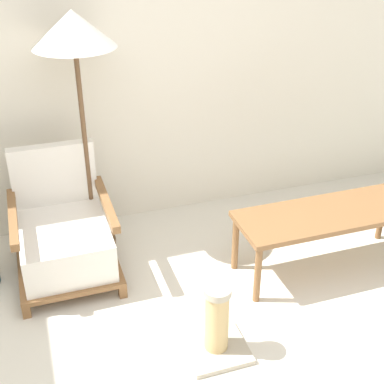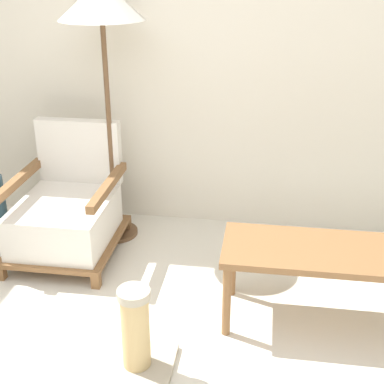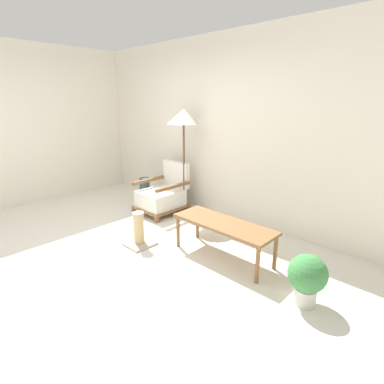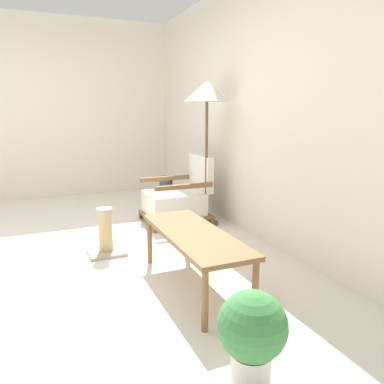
% 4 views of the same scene
% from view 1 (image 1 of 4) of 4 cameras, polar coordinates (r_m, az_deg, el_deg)
% --- Properties ---
extents(wall_back, '(8.00, 0.06, 2.70)m').
position_cam_1_polar(wall_back, '(3.78, -8.92, 15.40)').
color(wall_back, silver).
rests_on(wall_back, ground_plane).
extents(armchair, '(0.64, 0.75, 0.80)m').
position_cam_1_polar(armchair, '(3.60, -13.50, -4.52)').
color(armchair, brown).
rests_on(armchair, ground_plane).
extents(floor_lamp, '(0.52, 0.52, 1.64)m').
position_cam_1_polar(floor_lamp, '(3.40, -12.44, 15.46)').
color(floor_lamp, brown).
rests_on(floor_lamp, ground_plane).
extents(coffee_table, '(1.23, 0.44, 0.44)m').
position_cam_1_polar(coffee_table, '(3.59, 14.38, -2.71)').
color(coffee_table, brown).
rests_on(coffee_table, ground_plane).
extents(scratching_post, '(0.34, 0.34, 0.44)m').
position_cam_1_polar(scratching_post, '(3.00, 2.63, -14.24)').
color(scratching_post, '#B2A893').
rests_on(scratching_post, ground_plane).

